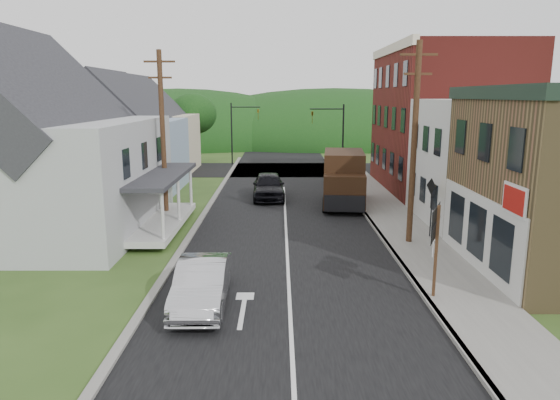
{
  "coord_description": "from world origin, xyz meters",
  "views": [
    {
      "loc": [
        -0.33,
        -18.48,
        6.69
      ],
      "look_at": [
        -0.31,
        2.92,
        2.2
      ],
      "focal_mm": 32.0,
      "sensor_mm": 36.0,
      "label": 1
    }
  ],
  "objects_px": {
    "silver_sedan": "(202,284)",
    "dark_sedan": "(269,186)",
    "warning_sign": "(431,199)",
    "route_sign_cluster": "(436,238)",
    "delivery_van": "(344,179)"
  },
  "relations": [
    {
      "from": "dark_sedan",
      "to": "route_sign_cluster",
      "type": "relative_size",
      "value": 1.63
    },
    {
      "from": "silver_sedan",
      "to": "dark_sedan",
      "type": "bearing_deg",
      "value": 82.81
    },
    {
      "from": "silver_sedan",
      "to": "delivery_van",
      "type": "bearing_deg",
      "value": 65.53
    },
    {
      "from": "silver_sedan",
      "to": "route_sign_cluster",
      "type": "xyz_separation_m",
      "value": [
        7.59,
        0.48,
        1.41
      ]
    },
    {
      "from": "dark_sedan",
      "to": "delivery_van",
      "type": "bearing_deg",
      "value": -26.33
    },
    {
      "from": "warning_sign",
      "to": "route_sign_cluster",
      "type": "bearing_deg",
      "value": -122.17
    },
    {
      "from": "dark_sedan",
      "to": "warning_sign",
      "type": "relative_size",
      "value": 1.79
    },
    {
      "from": "silver_sedan",
      "to": "route_sign_cluster",
      "type": "distance_m",
      "value": 7.73
    },
    {
      "from": "silver_sedan",
      "to": "warning_sign",
      "type": "xyz_separation_m",
      "value": [
        9.6,
        7.63,
        1.2
      ]
    },
    {
      "from": "silver_sedan",
      "to": "route_sign_cluster",
      "type": "relative_size",
      "value": 1.46
    },
    {
      "from": "dark_sedan",
      "to": "route_sign_cluster",
      "type": "bearing_deg",
      "value": -72.8
    },
    {
      "from": "silver_sedan",
      "to": "delivery_van",
      "type": "height_order",
      "value": "delivery_van"
    },
    {
      "from": "silver_sedan",
      "to": "warning_sign",
      "type": "height_order",
      "value": "warning_sign"
    },
    {
      "from": "silver_sedan",
      "to": "delivery_van",
      "type": "distance_m",
      "value": 16.39
    },
    {
      "from": "dark_sedan",
      "to": "warning_sign",
      "type": "distance_m",
      "value": 12.37
    }
  ]
}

